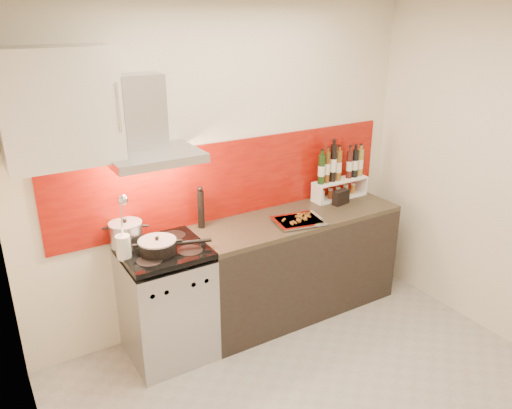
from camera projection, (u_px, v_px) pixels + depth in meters
floor at (328, 405)px, 3.39m from camera, size 3.40×3.40×0.00m
back_wall at (227, 170)px, 4.03m from camera, size 3.40×0.02×2.60m
left_wall at (28, 318)px, 2.10m from camera, size 0.02×2.80×2.60m
backsplash at (233, 179)px, 4.08m from camera, size 3.00×0.02×0.64m
range_stove at (167, 303)px, 3.76m from camera, size 0.60×0.60×0.91m
counter at (296, 263)px, 4.34m from camera, size 1.80×0.60×0.90m
range_hood at (147, 130)px, 3.40m from camera, size 0.62×0.50×0.61m
upper_cabinet at (58, 107)px, 3.05m from camera, size 0.70×0.35×0.72m
stock_pot at (126, 234)px, 3.61m from camera, size 0.24×0.24×0.21m
saute_pan at (159, 246)px, 3.51m from camera, size 0.51×0.27×0.12m
utensil_jar at (123, 240)px, 3.40m from camera, size 0.10×0.15×0.49m
pepper_mill at (201, 208)px, 3.89m from camera, size 0.05×0.05×0.34m
step_shelf at (340, 175)px, 4.49m from camera, size 0.55×0.15×0.51m
caddy_box at (341, 198)px, 4.41m from camera, size 0.17×0.09×0.14m
baking_tray at (299, 221)px, 4.04m from camera, size 0.44×0.37×0.03m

